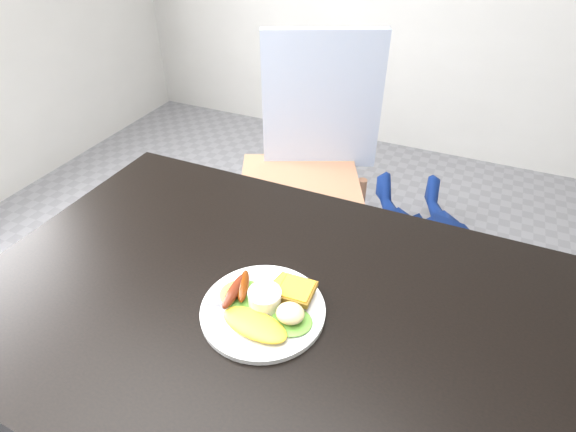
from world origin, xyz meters
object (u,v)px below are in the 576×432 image
(person, at_px, (474,169))
(dining_table, at_px, (262,304))
(dining_chair, at_px, (300,189))
(plate, at_px, (263,310))

(person, bearing_deg, dining_table, 43.56)
(dining_chair, xyz_separation_m, plate, (0.28, -0.86, 0.31))
(dining_table, xyz_separation_m, person, (0.35, 0.83, -0.05))
(dining_table, relative_size, dining_chair, 2.57)
(dining_table, height_order, plate, plate)
(dining_chair, bearing_deg, plate, -96.50)
(person, distance_m, plate, 0.93)
(person, bearing_deg, plate, 45.47)
(dining_chair, height_order, plate, plate)
(dining_table, relative_size, person, 0.88)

